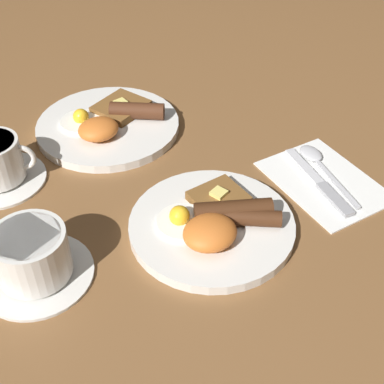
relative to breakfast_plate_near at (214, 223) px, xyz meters
name	(u,v)px	position (x,y,z in m)	size (l,w,h in m)	color
ground_plane	(212,230)	(0.00, 0.00, -0.01)	(3.00, 3.00, 0.00)	brown
breakfast_plate_near	(214,223)	(0.00, 0.00, 0.00)	(0.23, 0.23, 0.05)	silver
breakfast_plate_far	(109,124)	(-0.02, 0.31, 0.00)	(0.25, 0.25, 0.05)	silver
teacup_near	(32,258)	(-0.24, 0.05, 0.02)	(0.15, 0.15, 0.07)	silver
napkin	(323,180)	(0.21, 0.01, -0.01)	(0.14, 0.19, 0.01)	white
knife	(321,184)	(0.19, 0.00, -0.01)	(0.04, 0.17, 0.01)	silver
spoon	(316,160)	(0.23, 0.05, -0.01)	(0.05, 0.16, 0.01)	silver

